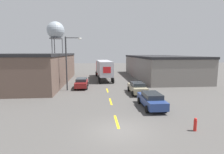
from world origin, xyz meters
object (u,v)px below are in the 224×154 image
at_px(semi_truck, 103,68).
at_px(water_tower, 56,31).
at_px(parked_car_right_mid, 137,88).
at_px(street_lamp, 68,60).
at_px(parked_car_right_near, 151,100).
at_px(parked_car_left_far, 82,83).
at_px(fire_hydrant, 195,124).

bearing_deg(semi_truck, water_tower, 116.46).
distance_m(parked_car_right_mid, street_lamp, 10.57).
xyz_separation_m(parked_car_right_near, water_tower, (-19.17, 46.38, 12.08)).
height_order(parked_car_right_near, parked_car_left_far, same).
xyz_separation_m(water_tower, street_lamp, (9.70, -37.27, -8.41)).
distance_m(parked_car_right_mid, fire_hydrant, 11.68).
bearing_deg(parked_car_right_near, water_tower, 112.46).
xyz_separation_m(water_tower, fire_hydrant, (20.61, -51.78, -12.42)).
bearing_deg(water_tower, parked_car_right_near, -67.54).
distance_m(semi_truck, parked_car_left_far, 9.94).
bearing_deg(parked_car_right_mid, water_tower, 115.50).
bearing_deg(fire_hydrant, parked_car_right_mid, 97.07).
relative_size(parked_car_right_mid, street_lamp, 0.61).
bearing_deg(parked_car_right_near, parked_car_left_far, 126.05).
bearing_deg(street_lamp, parked_car_left_far, 43.52).
distance_m(parked_car_left_far, fire_hydrant, 18.56).
distance_m(parked_car_right_near, parked_car_right_mid, 6.19).
height_order(parked_car_left_far, street_lamp, street_lamp).
xyz_separation_m(semi_truck, parked_car_right_near, (3.98, -19.76, -1.50)).
xyz_separation_m(semi_truck, water_tower, (-15.19, 26.62, 10.58)).
bearing_deg(water_tower, fire_hydrant, -68.30).
distance_m(semi_truck, street_lamp, 12.18).
bearing_deg(parked_car_left_far, parked_car_right_near, -53.95).
relative_size(parked_car_right_near, street_lamp, 0.61).
bearing_deg(fire_hydrant, street_lamp, 126.95).
bearing_deg(fire_hydrant, water_tower, 111.70).
relative_size(parked_car_right_mid, water_tower, 0.29).
bearing_deg(street_lamp, semi_truck, 62.71).
xyz_separation_m(parked_car_right_mid, water_tower, (-19.17, 40.19, 12.08)).
bearing_deg(fire_hydrant, parked_car_right_near, 104.89).
bearing_deg(semi_truck, street_lamp, -120.55).
bearing_deg(street_lamp, parked_car_right_mid, -17.11).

